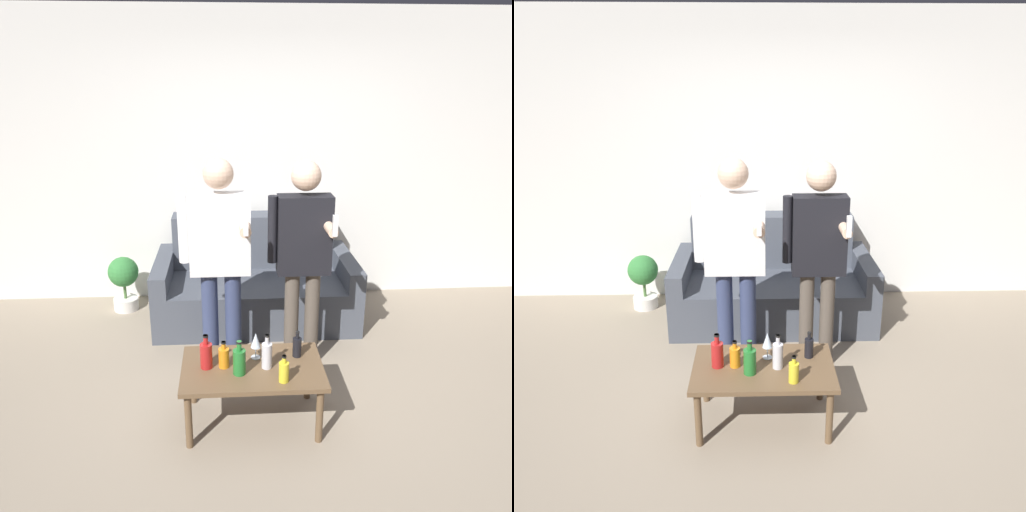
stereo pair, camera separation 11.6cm
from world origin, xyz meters
TOP-DOWN VIEW (x-y plane):
  - ground_plane at (0.00, 0.00)m, footprint 16.00×16.00m
  - wall_back at (0.00, 2.11)m, footprint 8.00×0.06m
  - couch at (-0.16, 1.60)m, footprint 1.77×0.94m
  - coffee_table at (-0.27, 0.05)m, footprint 0.88×0.54m
  - bottle_orange at (-0.36, -0.03)m, footprint 0.08×0.08m
  - bottle_green at (-0.45, 0.05)m, footprint 0.07×0.07m
  - bottle_dark at (-0.10, -0.13)m, footprint 0.06×0.06m
  - bottle_yellow at (-0.56, 0.05)m, footprint 0.08×0.08m
  - bottle_red at (0.02, 0.15)m, footprint 0.06×0.06m
  - bottle_clear at (-0.18, 0.03)m, footprint 0.06×0.06m
  - wine_glass_near at (-0.25, 0.15)m, footprint 0.06×0.06m
  - person_standing_left at (-0.47, 0.73)m, footprint 0.51×0.42m
  - person_standing_right at (0.13, 0.71)m, footprint 0.45×0.40m
  - potted_plant at (-1.39, 1.78)m, footprint 0.28×0.28m

SIDE VIEW (x-z plane):
  - ground_plane at x=0.00m, z-range 0.00..0.00m
  - couch at x=-0.16m, z-range -0.14..0.76m
  - potted_plant at x=-1.39m, z-range 0.05..0.58m
  - coffee_table at x=-0.27m, z-range 0.15..0.56m
  - bottle_dark at x=-0.10m, z-range 0.38..0.56m
  - bottle_green at x=-0.45m, z-range 0.38..0.56m
  - bottle_red at x=0.02m, z-range 0.38..0.56m
  - bottle_orange at x=-0.36m, z-range 0.38..0.60m
  - bottle_yellow at x=-0.56m, z-range 0.38..0.60m
  - bottle_clear at x=-0.18m, z-range 0.38..0.60m
  - wine_glass_near at x=-0.25m, z-range 0.44..0.61m
  - person_standing_left at x=-0.47m, z-range 0.13..1.72m
  - person_standing_right at x=0.13m, z-range 0.15..1.72m
  - wall_back at x=0.00m, z-range 0.00..2.70m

